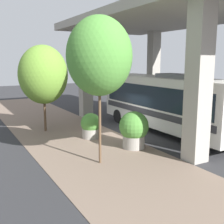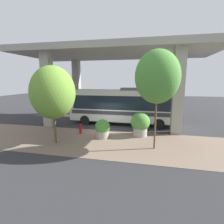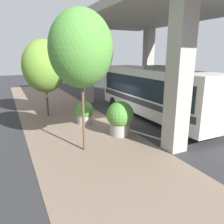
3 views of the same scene
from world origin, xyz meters
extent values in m
plane|color=#2D2D30|center=(0.00, 0.00, 0.00)|extent=(80.00, 80.00, 0.00)
cube|color=#7A6656|center=(-3.00, 0.00, 0.01)|extent=(6.00, 40.00, 0.02)
cube|color=#9E998E|center=(0.50, -6.14, 3.65)|extent=(0.90, 0.90, 7.30)
cube|color=#9E998E|center=(0.50, 6.14, 3.65)|extent=(0.90, 0.90, 7.30)
cube|color=#9E998E|center=(7.50, 6.14, 3.65)|extent=(0.90, 0.90, 7.30)
cube|color=#9E998E|center=(4.00, 0.00, 7.60)|extent=(9.40, 20.27, 0.60)
cube|color=silver|center=(2.84, -1.15, 2.03)|extent=(2.58, 11.13, 3.15)
cube|color=#19232D|center=(2.84, -1.15, 2.41)|extent=(2.62, 10.24, 1.39)
cube|color=#333338|center=(2.84, -1.15, 1.40)|extent=(2.62, 10.57, 0.38)
cube|color=slate|center=(2.84, -2.26, 3.72)|extent=(1.29, 2.78, 0.24)
cylinder|color=black|center=(1.63, 2.75, 0.50)|extent=(0.28, 1.00, 1.00)
cylinder|color=black|center=(4.05, 2.75, 0.50)|extent=(0.28, 1.00, 1.00)
cylinder|color=black|center=(1.63, -4.76, 0.50)|extent=(0.28, 1.00, 1.00)
cylinder|color=black|center=(4.05, -4.76, 0.50)|extent=(0.28, 1.00, 1.00)
cylinder|color=#B21919|center=(-1.42, 1.99, 0.36)|extent=(0.23, 0.23, 0.72)
sphere|color=#B21919|center=(-1.42, 1.99, 0.79)|extent=(0.22, 0.22, 0.22)
cylinder|color=#B21919|center=(-1.59, 1.99, 0.47)|extent=(0.14, 0.10, 0.10)
cylinder|color=#B21919|center=(-1.25, 1.99, 0.47)|extent=(0.14, 0.10, 0.10)
cylinder|color=#9E998E|center=(-0.91, -3.12, 0.39)|extent=(1.17, 1.17, 0.78)
sphere|color=#4C8C38|center=(-0.91, -3.12, 1.21)|extent=(1.58, 1.58, 1.58)
sphere|color=orange|center=(-0.76, -3.24, 0.94)|extent=(0.41, 0.41, 0.41)
cylinder|color=#9E998E|center=(-2.06, -0.19, 0.30)|extent=(1.04, 1.04, 0.60)
sphere|color=#4C8C38|center=(-2.06, -0.19, 0.93)|extent=(1.21, 1.21, 1.21)
sphere|color=#993F8C|center=(-1.93, -0.30, 0.74)|extent=(0.36, 0.36, 0.36)
cylinder|color=brown|center=(-3.94, 2.91, 1.40)|extent=(0.16, 0.16, 2.80)
ellipsoid|color=olive|center=(-3.94, 2.91, 3.74)|extent=(3.16, 3.16, 3.80)
cylinder|color=brown|center=(-3.52, -4.25, 1.98)|extent=(0.12, 0.12, 3.97)
ellipsoid|color=#4C8C38|center=(-3.52, -4.25, 4.82)|extent=(2.85, 2.85, 3.42)
camera|label=1|loc=(-9.08, -15.16, 4.63)|focal=45.00mm
camera|label=2|loc=(-15.16, -3.89, 4.60)|focal=28.00mm
camera|label=3|loc=(-6.71, -13.79, 4.62)|focal=35.00mm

